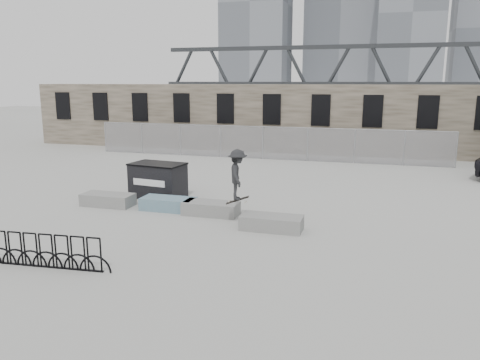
{
  "coord_description": "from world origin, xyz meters",
  "views": [
    {
      "loc": [
        6.59,
        -15.38,
        4.74
      ],
      "look_at": [
        2.1,
        0.18,
        1.3
      ],
      "focal_mm": 35.0,
      "sensor_mm": 36.0,
      "label": 1
    }
  ],
  "objects_px": {
    "planter_center_right": "(211,208)",
    "skateboarder": "(237,175)",
    "dumpster": "(158,180)",
    "bike_rack": "(39,251)",
    "planter_center_left": "(168,203)",
    "planter_offset": "(272,222)",
    "planter_far_left": "(108,199)"
  },
  "relations": [
    {
      "from": "planter_center_right",
      "to": "dumpster",
      "type": "bearing_deg",
      "value": 148.2
    },
    {
      "from": "dumpster",
      "to": "planter_offset",
      "type": "bearing_deg",
      "value": -20.85
    },
    {
      "from": "planter_center_right",
      "to": "skateboarder",
      "type": "distance_m",
      "value": 2.06
    },
    {
      "from": "dumpster",
      "to": "planter_center_right",
      "type": "bearing_deg",
      "value": -24.26
    },
    {
      "from": "planter_center_right",
      "to": "bike_rack",
      "type": "relative_size",
      "value": 0.5
    },
    {
      "from": "planter_center_right",
      "to": "planter_offset",
      "type": "bearing_deg",
      "value": -24.01
    },
    {
      "from": "planter_offset",
      "to": "skateboarder",
      "type": "height_order",
      "value": "skateboarder"
    },
    {
      "from": "planter_far_left",
      "to": "skateboarder",
      "type": "distance_m",
      "value": 5.75
    },
    {
      "from": "planter_center_right",
      "to": "bike_rack",
      "type": "xyz_separation_m",
      "value": [
        -2.65,
        -5.83,
        0.18
      ]
    },
    {
      "from": "planter_center_left",
      "to": "dumpster",
      "type": "distance_m",
      "value": 2.13
    },
    {
      "from": "planter_center_right",
      "to": "planter_far_left",
      "type": "bearing_deg",
      "value": 179.0
    },
    {
      "from": "planter_far_left",
      "to": "skateboarder",
      "type": "relative_size",
      "value": 1.07
    },
    {
      "from": "planter_center_right",
      "to": "skateboarder",
      "type": "bearing_deg",
      "value": -33.01
    },
    {
      "from": "dumpster",
      "to": "bike_rack",
      "type": "bearing_deg",
      "value": -80.09
    },
    {
      "from": "planter_far_left",
      "to": "planter_center_left",
      "type": "relative_size",
      "value": 1.0
    },
    {
      "from": "dumpster",
      "to": "bike_rack",
      "type": "distance_m",
      "value": 7.68
    },
    {
      "from": "planter_center_right",
      "to": "dumpster",
      "type": "height_order",
      "value": "dumpster"
    },
    {
      "from": "bike_rack",
      "to": "skateboarder",
      "type": "height_order",
      "value": "skateboarder"
    },
    {
      "from": "planter_far_left",
      "to": "planter_center_left",
      "type": "distance_m",
      "value": 2.51
    },
    {
      "from": "planter_far_left",
      "to": "planter_offset",
      "type": "xyz_separation_m",
      "value": [
        6.74,
        -1.18,
        0.0
      ]
    },
    {
      "from": "planter_offset",
      "to": "dumpster",
      "type": "bearing_deg",
      "value": 151.61
    },
    {
      "from": "planter_far_left",
      "to": "dumpster",
      "type": "relative_size",
      "value": 0.86
    },
    {
      "from": "planter_center_left",
      "to": "planter_center_right",
      "type": "relative_size",
      "value": 1.0
    },
    {
      "from": "planter_center_right",
      "to": "bike_rack",
      "type": "distance_m",
      "value": 6.4
    },
    {
      "from": "planter_center_left",
      "to": "dumpster",
      "type": "height_order",
      "value": "dumpster"
    },
    {
      "from": "dumpster",
      "to": "skateboarder",
      "type": "xyz_separation_m",
      "value": [
        4.21,
        -2.64,
        0.97
      ]
    },
    {
      "from": "planter_far_left",
      "to": "dumpster",
      "type": "bearing_deg",
      "value": 53.82
    },
    {
      "from": "planter_offset",
      "to": "planter_far_left",
      "type": "bearing_deg",
      "value": 170.07
    },
    {
      "from": "planter_center_left",
      "to": "skateboarder",
      "type": "relative_size",
      "value": 1.07
    },
    {
      "from": "planter_center_left",
      "to": "planter_far_left",
      "type": "bearing_deg",
      "value": -178.2
    },
    {
      "from": "bike_rack",
      "to": "planter_center_right",
      "type": "bearing_deg",
      "value": 65.54
    },
    {
      "from": "planter_center_left",
      "to": "planter_offset",
      "type": "height_order",
      "value": "same"
    }
  ]
}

